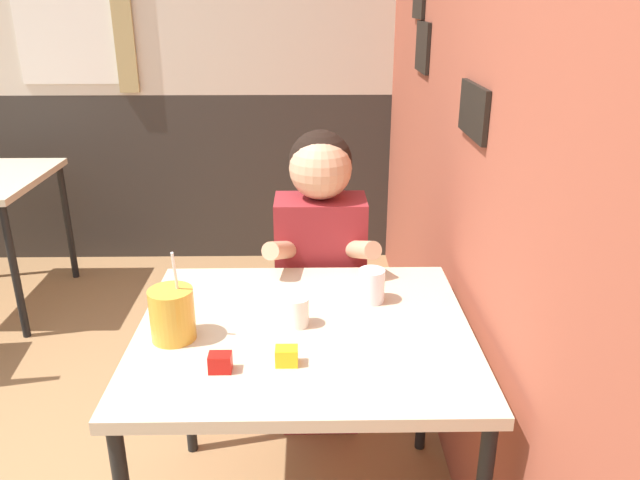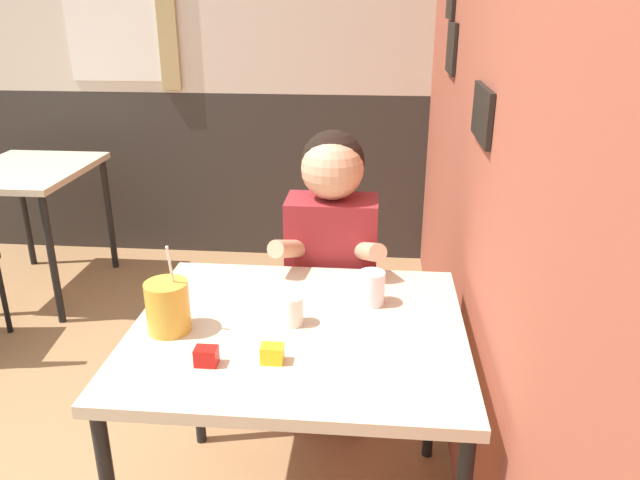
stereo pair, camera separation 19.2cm
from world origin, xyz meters
The scene contains 9 objects.
brick_wall_right centered at (1.51, 1.39, 1.35)m, with size 0.08×4.77×2.70m.
back_wall centered at (-0.02, 2.80, 1.36)m, with size 5.96×0.09×2.70m.
main_table centered at (0.94, 0.40, 0.70)m, with size 0.99×0.87×0.77m.
person_seated centered at (1.00, 0.98, 0.68)m, with size 0.42×0.42×1.24m.
cocktail_pitcher centered at (0.57, 0.35, 0.85)m, with size 0.13×0.13×0.27m.
glass_near_pitcher centered at (1.15, 0.58, 0.82)m, with size 0.08×0.08×0.11m.
glass_center centered at (0.92, 0.42, 0.82)m, with size 0.07×0.07×0.09m.
condiment_ketchup centered at (0.72, 0.18, 0.80)m, with size 0.06×0.04×0.05m.
condiment_mustard centered at (0.89, 0.21, 0.80)m, with size 0.06×0.04×0.05m.
Camera 1 is at (0.96, -1.21, 1.69)m, focal length 35.00 mm.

